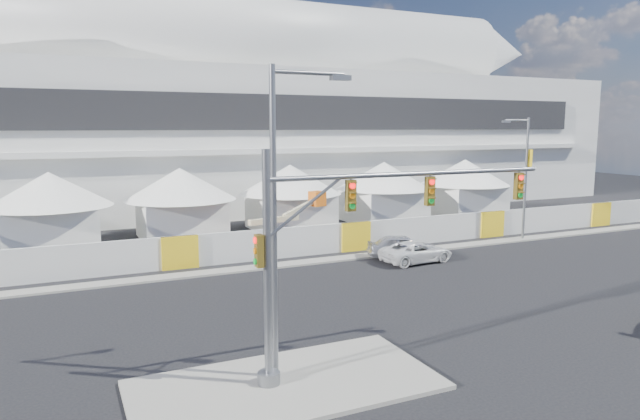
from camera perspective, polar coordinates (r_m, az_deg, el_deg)
name	(u,v)px	position (r m, az deg, el deg)	size (l,w,h in m)	color
ground	(393,331)	(24.68, 7.27, -11.88)	(160.00, 160.00, 0.00)	black
median_island	(286,385)	(19.66, -3.45, -17.05)	(10.00, 5.00, 0.15)	gray
far_curb	(529,238)	(46.37, 20.16, -2.67)	(80.00, 1.20, 0.12)	gray
stadium	(262,118)	(64.63, -5.80, 9.13)	(80.00, 24.80, 21.98)	silver
tent_row	(238,195)	(45.75, -8.25, 1.53)	(53.40, 8.40, 5.40)	white
hoarding_fence	(355,236)	(39.44, 3.52, -2.64)	(70.00, 0.25, 2.00)	silver
scaffold_tower	(547,146)	(80.66, 21.73, 5.97)	(4.40, 4.40, 12.00)	#595B60
sedan_silver	(402,246)	(37.55, 8.25, -3.62)	(4.56, 1.83, 1.55)	silver
pickup_curb	(416,252)	(36.59, 9.61, -4.15)	(4.80, 2.21, 1.33)	silver
lot_car_b	(535,217)	(52.24, 20.68, -0.67)	(4.74, 1.91, 1.62)	black
traffic_mast	(335,248)	(19.10, 1.48, -3.82)	(11.47, 0.75, 7.67)	slate
streetlight_median	(281,203)	(18.55, -3.88, 0.75)	(2.85, 0.29, 10.29)	slate
streetlight_curb	(524,170)	(45.10, 19.72, 3.80)	(2.71, 0.61, 9.17)	gray
boom_lift	(269,237)	(39.14, -5.11, -2.70)	(7.76, 2.63, 3.83)	orange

